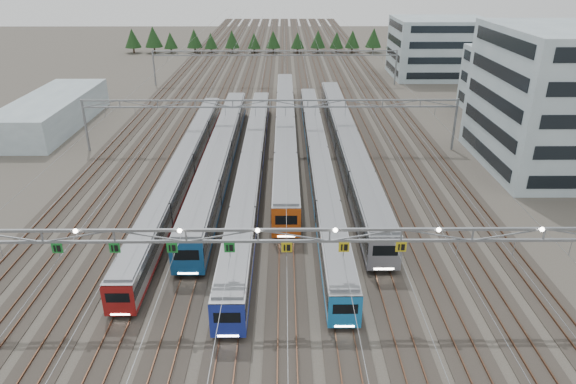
{
  "coord_description": "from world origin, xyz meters",
  "views": [
    {
      "loc": [
        2.09,
        -34.95,
        26.95
      ],
      "look_at": [
        2.47,
        16.53,
        3.5
      ],
      "focal_mm": 32.0,
      "sensor_mm": 36.0,
      "label": 1
    }
  ],
  "objects_px": {
    "train_c": "(252,163)",
    "train_f": "(346,142)",
    "gantry_mid": "(270,110)",
    "depot_bldg_south": "(559,100)",
    "west_shed": "(53,112)",
    "gantry_far": "(275,57)",
    "train_e": "(318,157)",
    "train_b": "(221,154)",
    "train_d": "(285,128)",
    "depot_bldg_north": "(438,48)",
    "depot_bldg_mid": "(511,83)",
    "gantry_near": "(257,239)",
    "train_a": "(184,165)"
  },
  "relations": [
    {
      "from": "train_c",
      "to": "gantry_far",
      "type": "height_order",
      "value": "gantry_far"
    },
    {
      "from": "train_f",
      "to": "depot_bldg_mid",
      "type": "bearing_deg",
      "value": 34.86
    },
    {
      "from": "train_c",
      "to": "depot_bldg_mid",
      "type": "distance_m",
      "value": 55.82
    },
    {
      "from": "train_f",
      "to": "depot_bldg_north",
      "type": "distance_m",
      "value": 64.78
    },
    {
      "from": "west_shed",
      "to": "train_f",
      "type": "bearing_deg",
      "value": -17.66
    },
    {
      "from": "train_b",
      "to": "west_shed",
      "type": "relative_size",
      "value": 1.84
    },
    {
      "from": "train_b",
      "to": "west_shed",
      "type": "bearing_deg",
      "value": 147.07
    },
    {
      "from": "depot_bldg_mid",
      "to": "gantry_mid",
      "type": "bearing_deg",
      "value": -155.92
    },
    {
      "from": "train_e",
      "to": "gantry_far",
      "type": "relative_size",
      "value": 1.22
    },
    {
      "from": "train_c",
      "to": "depot_bldg_south",
      "type": "height_order",
      "value": "depot_bldg_south"
    },
    {
      "from": "west_shed",
      "to": "depot_bldg_mid",
      "type": "bearing_deg",
      "value": 4.92
    },
    {
      "from": "train_c",
      "to": "depot_bldg_north",
      "type": "distance_m",
      "value": 78.28
    },
    {
      "from": "train_f",
      "to": "gantry_mid",
      "type": "distance_m",
      "value": 12.38
    },
    {
      "from": "train_c",
      "to": "depot_bldg_mid",
      "type": "bearing_deg",
      "value": 33.52
    },
    {
      "from": "train_a",
      "to": "gantry_near",
      "type": "height_order",
      "value": "gantry_near"
    },
    {
      "from": "train_c",
      "to": "train_f",
      "type": "bearing_deg",
      "value": 30.08
    },
    {
      "from": "gantry_mid",
      "to": "depot_bldg_mid",
      "type": "height_order",
      "value": "depot_bldg_mid"
    },
    {
      "from": "train_a",
      "to": "gantry_mid",
      "type": "distance_m",
      "value": 16.58
    },
    {
      "from": "train_b",
      "to": "depot_bldg_mid",
      "type": "relative_size",
      "value": 3.45
    },
    {
      "from": "depot_bldg_mid",
      "to": "depot_bldg_north",
      "type": "relative_size",
      "value": 0.73
    },
    {
      "from": "depot_bldg_mid",
      "to": "west_shed",
      "type": "height_order",
      "value": "depot_bldg_mid"
    },
    {
      "from": "train_c",
      "to": "train_b",
      "type": "bearing_deg",
      "value": 145.23
    },
    {
      "from": "train_d",
      "to": "depot_bldg_south",
      "type": "bearing_deg",
      "value": -16.42
    },
    {
      "from": "gantry_mid",
      "to": "train_e",
      "type": "bearing_deg",
      "value": -51.95
    },
    {
      "from": "depot_bldg_south",
      "to": "train_d",
      "type": "bearing_deg",
      "value": 163.58
    },
    {
      "from": "train_f",
      "to": "gantry_mid",
      "type": "xyz_separation_m",
      "value": [
        -11.25,
        3.19,
        4.08
      ]
    },
    {
      "from": "train_d",
      "to": "gantry_far",
      "type": "height_order",
      "value": "gantry_far"
    },
    {
      "from": "train_f",
      "to": "train_c",
      "type": "bearing_deg",
      "value": -149.92
    },
    {
      "from": "train_d",
      "to": "gantry_far",
      "type": "relative_size",
      "value": 1.17
    },
    {
      "from": "train_b",
      "to": "train_c",
      "type": "xyz_separation_m",
      "value": [
        4.5,
        -3.12,
        -0.24
      ]
    },
    {
      "from": "gantry_far",
      "to": "depot_bldg_north",
      "type": "relative_size",
      "value": 2.56
    },
    {
      "from": "gantry_mid",
      "to": "depot_bldg_south",
      "type": "distance_m",
      "value": 40.14
    },
    {
      "from": "gantry_mid",
      "to": "west_shed",
      "type": "distance_m",
      "value": 40.63
    },
    {
      "from": "train_d",
      "to": "gantry_mid",
      "type": "distance_m",
      "value": 6.34
    },
    {
      "from": "train_a",
      "to": "west_shed",
      "type": "bearing_deg",
      "value": 138.59
    },
    {
      "from": "gantry_near",
      "to": "depot_bldg_south",
      "type": "height_order",
      "value": "depot_bldg_south"
    },
    {
      "from": "depot_bldg_south",
      "to": "depot_bldg_mid",
      "type": "distance_m",
      "value": 27.11
    },
    {
      "from": "train_e",
      "to": "depot_bldg_north",
      "type": "height_order",
      "value": "depot_bldg_north"
    },
    {
      "from": "train_e",
      "to": "depot_bldg_north",
      "type": "bearing_deg",
      "value": 62.14
    },
    {
      "from": "depot_bldg_north",
      "to": "depot_bldg_mid",
      "type": "bearing_deg",
      "value": -83.43
    },
    {
      "from": "train_d",
      "to": "train_f",
      "type": "xyz_separation_m",
      "value": [
        9.0,
        -7.44,
        0.06
      ]
    },
    {
      "from": "gantry_mid",
      "to": "gantry_far",
      "type": "height_order",
      "value": "same"
    },
    {
      "from": "gantry_mid",
      "to": "train_c",
      "type": "bearing_deg",
      "value": -101.55
    },
    {
      "from": "gantry_far",
      "to": "depot_bldg_mid",
      "type": "bearing_deg",
      "value": -29.76
    },
    {
      "from": "gantry_far",
      "to": "train_e",
      "type": "bearing_deg",
      "value": -82.83
    },
    {
      "from": "train_f",
      "to": "gantry_near",
      "type": "xyz_separation_m",
      "value": [
        -11.3,
        -36.93,
        4.78
      ]
    },
    {
      "from": "train_b",
      "to": "train_c",
      "type": "bearing_deg",
      "value": -34.77
    },
    {
      "from": "train_e",
      "to": "depot_bldg_mid",
      "type": "height_order",
      "value": "depot_bldg_mid"
    },
    {
      "from": "train_b",
      "to": "depot_bldg_south",
      "type": "distance_m",
      "value": 46.78
    },
    {
      "from": "depot_bldg_south",
      "to": "west_shed",
      "type": "height_order",
      "value": "depot_bldg_south"
    }
  ]
}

